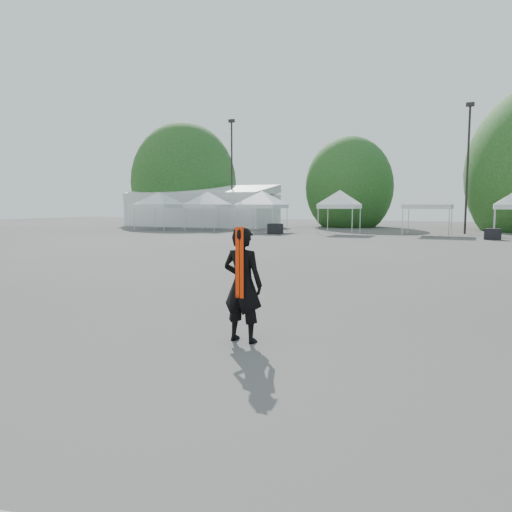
% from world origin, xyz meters
% --- Properties ---
extents(ground, '(120.00, 120.00, 0.00)m').
position_xyz_m(ground, '(0.00, 0.00, 0.00)').
color(ground, '#474442').
rests_on(ground, ground).
extents(marquee, '(15.00, 6.25, 4.23)m').
position_xyz_m(marquee, '(-22.00, 35.00, 1.97)').
color(marquee, silver).
rests_on(marquee, ground).
extents(light_pole_west, '(0.60, 0.25, 10.30)m').
position_xyz_m(light_pole_west, '(-18.00, 34.00, 5.77)').
color(light_pole_west, black).
rests_on(light_pole_west, ground).
extents(light_pole_east, '(0.60, 0.25, 9.80)m').
position_xyz_m(light_pole_east, '(3.00, 32.00, 5.52)').
color(light_pole_east, black).
rests_on(light_pole_east, ground).
extents(tree_far_w, '(4.80, 4.80, 7.30)m').
position_xyz_m(tree_far_w, '(-26.00, 38.00, 4.54)').
color(tree_far_w, '#382314').
rests_on(tree_far_w, ground).
extents(tree_mid_w, '(4.16, 4.16, 6.33)m').
position_xyz_m(tree_mid_w, '(-8.00, 40.00, 3.93)').
color(tree_mid_w, '#382314').
rests_on(tree_mid_w, ground).
extents(tent_a, '(4.69, 4.69, 3.88)m').
position_xyz_m(tent_a, '(-22.10, 27.80, 3.06)').
color(tent_a, silver).
rests_on(tent_a, ground).
extents(tent_b, '(4.33, 4.33, 3.88)m').
position_xyz_m(tent_b, '(-17.59, 28.59, 3.06)').
color(tent_b, silver).
rests_on(tent_b, ground).
extents(tent_c, '(4.74, 4.74, 3.88)m').
position_xyz_m(tent_c, '(-12.22, 28.12, 3.06)').
color(tent_c, silver).
rests_on(tent_c, ground).
extents(tent_d, '(3.94, 3.94, 3.88)m').
position_xyz_m(tent_d, '(-5.73, 28.00, 3.06)').
color(tent_d, silver).
rests_on(tent_d, ground).
extents(tent_e, '(4.66, 4.66, 3.88)m').
position_xyz_m(tent_e, '(0.56, 28.94, 3.06)').
color(tent_e, silver).
rests_on(tent_e, ground).
extents(man, '(0.73, 0.50, 1.93)m').
position_xyz_m(man, '(0.63, -1.91, 0.97)').
color(man, black).
rests_on(man, ground).
extents(crate_west, '(1.05, 0.83, 0.79)m').
position_xyz_m(crate_west, '(-10.12, 25.83, 0.40)').
color(crate_west, black).
rests_on(crate_west, ground).
extents(crate_mid, '(1.03, 0.87, 0.72)m').
position_xyz_m(crate_mid, '(4.84, 26.00, 0.36)').
color(crate_mid, black).
rests_on(crate_mid, ground).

